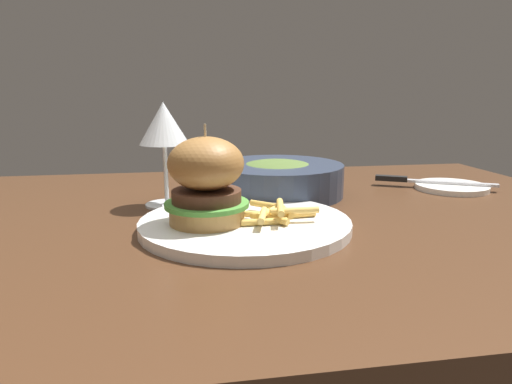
{
  "coord_description": "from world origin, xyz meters",
  "views": [
    {
      "loc": [
        -0.07,
        -0.66,
        0.92
      ],
      "look_at": [
        0.04,
        -0.04,
        0.78
      ],
      "focal_mm": 32.0,
      "sensor_mm": 36.0,
      "label": 1
    }
  ],
  "objects_px": {
    "main_plate": "(245,224)",
    "butter_dish": "(301,183)",
    "wine_glass": "(164,128)",
    "soup_bowl": "(277,178)",
    "bread_plate": "(451,187)",
    "burger_sandwich": "(206,180)",
    "table_knife": "(423,181)"
  },
  "relations": [
    {
      "from": "main_plate",
      "to": "butter_dish",
      "type": "distance_m",
      "value": 0.28
    },
    {
      "from": "wine_glass",
      "to": "soup_bowl",
      "type": "bearing_deg",
      "value": 14.61
    },
    {
      "from": "bread_plate",
      "to": "butter_dish",
      "type": "relative_size",
      "value": 1.59
    },
    {
      "from": "butter_dish",
      "to": "wine_glass",
      "type": "bearing_deg",
      "value": -159.95
    },
    {
      "from": "burger_sandwich",
      "to": "butter_dish",
      "type": "relative_size",
      "value": 1.53
    },
    {
      "from": "main_plate",
      "to": "bread_plate",
      "type": "distance_m",
      "value": 0.46
    },
    {
      "from": "main_plate",
      "to": "bread_plate",
      "type": "bearing_deg",
      "value": 23.62
    },
    {
      "from": "main_plate",
      "to": "wine_glass",
      "type": "distance_m",
      "value": 0.22
    },
    {
      "from": "wine_glass",
      "to": "butter_dish",
      "type": "height_order",
      "value": "wine_glass"
    },
    {
      "from": "burger_sandwich",
      "to": "bread_plate",
      "type": "relative_size",
      "value": 0.97
    },
    {
      "from": "burger_sandwich",
      "to": "bread_plate",
      "type": "xyz_separation_m",
      "value": [
        0.47,
        0.19,
        -0.07
      ]
    },
    {
      "from": "wine_glass",
      "to": "table_knife",
      "type": "xyz_separation_m",
      "value": [
        0.48,
        0.06,
        -0.11
      ]
    },
    {
      "from": "main_plate",
      "to": "soup_bowl",
      "type": "relative_size",
      "value": 1.21
    },
    {
      "from": "bread_plate",
      "to": "table_knife",
      "type": "distance_m",
      "value": 0.05
    },
    {
      "from": "table_knife",
      "to": "soup_bowl",
      "type": "height_order",
      "value": "soup_bowl"
    },
    {
      "from": "wine_glass",
      "to": "table_knife",
      "type": "distance_m",
      "value": 0.5
    },
    {
      "from": "burger_sandwich",
      "to": "wine_glass",
      "type": "relative_size",
      "value": 0.77
    },
    {
      "from": "butter_dish",
      "to": "main_plate",
      "type": "bearing_deg",
      "value": -120.82
    },
    {
      "from": "wine_glass",
      "to": "butter_dish",
      "type": "xyz_separation_m",
      "value": [
        0.25,
        0.09,
        -0.11
      ]
    },
    {
      "from": "main_plate",
      "to": "bread_plate",
      "type": "relative_size",
      "value": 2.14
    },
    {
      "from": "soup_bowl",
      "to": "table_knife",
      "type": "bearing_deg",
      "value": 2.05
    },
    {
      "from": "wine_glass",
      "to": "bread_plate",
      "type": "relative_size",
      "value": 1.25
    },
    {
      "from": "main_plate",
      "to": "butter_dish",
      "type": "height_order",
      "value": "butter_dish"
    },
    {
      "from": "burger_sandwich",
      "to": "table_knife",
      "type": "height_order",
      "value": "burger_sandwich"
    },
    {
      "from": "burger_sandwich",
      "to": "wine_glass",
      "type": "xyz_separation_m",
      "value": [
        -0.06,
        0.16,
        0.06
      ]
    },
    {
      "from": "burger_sandwich",
      "to": "table_knife",
      "type": "distance_m",
      "value": 0.48
    },
    {
      "from": "soup_bowl",
      "to": "bread_plate",
      "type": "bearing_deg",
      "value": -2.23
    },
    {
      "from": "main_plate",
      "to": "burger_sandwich",
      "type": "relative_size",
      "value": 2.22
    },
    {
      "from": "burger_sandwich",
      "to": "table_knife",
      "type": "relative_size",
      "value": 0.63
    },
    {
      "from": "burger_sandwich",
      "to": "soup_bowl",
      "type": "distance_m",
      "value": 0.25
    },
    {
      "from": "main_plate",
      "to": "butter_dish",
      "type": "bearing_deg",
      "value": 59.18
    },
    {
      "from": "main_plate",
      "to": "wine_glass",
      "type": "height_order",
      "value": "wine_glass"
    }
  ]
}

